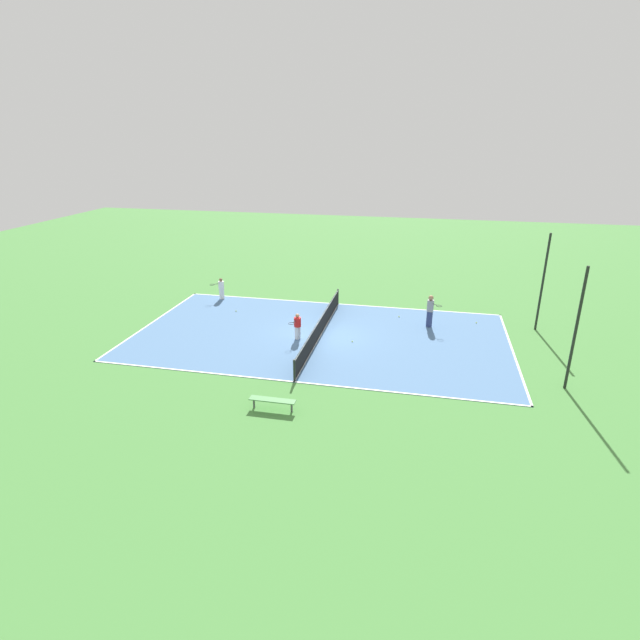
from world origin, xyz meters
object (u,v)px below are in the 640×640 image
Objects in this scene: player_baseline_gray at (430,309)px; tennis_ball_midcourt at (399,317)px; player_coach_red at (297,325)px; tennis_ball_far_baseline at (476,323)px; tennis_ball_near_net at (352,341)px; tennis_net at (320,327)px; player_near_white at (221,287)px; bench at (272,401)px; tennis_ball_left_sideline at (236,311)px; fence_post_back_right at (576,330)px; fence_post_back_left at (543,283)px.

player_baseline_gray is 2.31m from tennis_ball_midcourt.
tennis_ball_far_baseline is (-4.35, 9.24, -0.75)m from player_coach_red.
tennis_ball_near_net is (3.00, -3.81, -1.01)m from player_baseline_gray.
tennis_net is 8.80m from player_near_white.
tennis_ball_midcourt is (-11.38, 4.10, -0.34)m from bench.
tennis_ball_far_baseline is (-3.65, 8.20, -0.47)m from tennis_net.
tennis_net is at bearing 140.05° from player_coach_red.
tennis_ball_left_sideline is at bearing -114.48° from tennis_net.
tennis_ball_midcourt is (-4.19, 2.10, 0.00)m from tennis_ball_near_net.
fence_post_back_right is at bearing 72.88° from tennis_ball_near_net.
fence_post_back_left is at bearing 92.70° from tennis_ball_left_sideline.
player_near_white reaches higher than tennis_ball_near_net.
bench is at bearing 22.70° from player_coach_red.
player_baseline_gray is at bearing 114.28° from tennis_net.
tennis_ball_far_baseline is at bearing 113.97° from tennis_net.
fence_post_back_right is at bearing 46.09° from tennis_ball_midcourt.
player_near_white is 20.33× the size of tennis_ball_near_net.
tennis_ball_near_net is 1.00× the size of tennis_ball_midcourt.
player_coach_red is at bearing -112.55° from player_baseline_gray.
fence_post_back_right reaches higher than tennis_ball_midcourt.
tennis_ball_far_baseline is 0.01× the size of fence_post_back_left.
fence_post_back_right reaches higher than bench.
tennis_ball_near_net and tennis_ball_midcourt have the same top height.
tennis_ball_midcourt is at bearing 70.20° from bench.
fence_post_back_left reaches higher than player_near_white.
fence_post_back_right is at bearing 93.57° from player_coach_red.
bench is 0.34× the size of fence_post_back_right.
tennis_ball_left_sideline is (-0.07, -11.31, -1.01)m from player_baseline_gray.
player_baseline_gray is 3.01m from tennis_ball_far_baseline.
player_baseline_gray is 1.31× the size of player_near_white.
fence_post_back_left is at bearing 124.35° from player_coach_red.
player_coach_red is at bearing 94.44° from player_near_white.
fence_post_back_left is (0.31, 7.38, 2.58)m from tennis_ball_midcourt.
player_near_white is at bearing -94.76° from tennis_ball_midcourt.
bench reaches higher than tennis_ball_midcourt.
tennis_ball_left_sideline is at bearing -112.31° from tennis_ball_near_net.
bench is at bearing -15.54° from tennis_ball_near_net.
tennis_ball_far_baseline is at bearing 64.82° from player_baseline_gray.
player_near_white is at bearing 120.49° from bench.
tennis_ball_midcourt is (-1.18, -1.71, -1.01)m from player_baseline_gray.
tennis_ball_midcourt is 0.01× the size of fence_post_back_left.
player_baseline_gray is at bearing 55.37° from tennis_ball_midcourt.
player_baseline_gray is 4.96m from tennis_ball_near_net.
bench is 26.76× the size of tennis_ball_midcourt.
player_baseline_gray is at bearing 60.34° from bench.
bench is at bearing -19.80° from tennis_ball_midcourt.
fence_post_back_left is at bearing 180.00° from fence_post_back_right.
tennis_ball_midcourt is (-4.41, 4.93, -0.75)m from player_coach_red.
player_baseline_gray is 1.30× the size of player_coach_red.
bench is 12.46m from fence_post_back_right.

